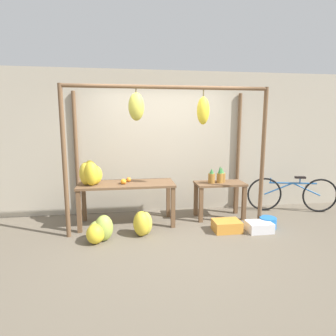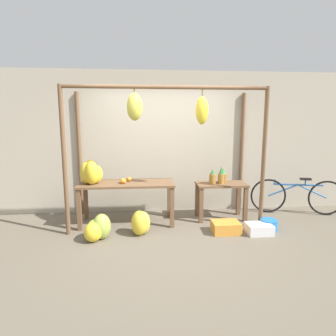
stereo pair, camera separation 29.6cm
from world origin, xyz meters
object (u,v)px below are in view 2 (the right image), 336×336
(fruit_crate_white, at_px, (226,227))
(fruit_crate_purple, at_px, (259,229))
(banana_pile_ground_right, at_px, (140,223))
(parked_bicycle, at_px, (297,196))
(banana_pile_on_table, at_px, (91,173))
(banana_pile_ground_left, at_px, (97,229))
(orange_pile, at_px, (125,181))
(pineapple_cluster, at_px, (219,177))
(blue_bucket, at_px, (269,225))

(fruit_crate_white, distance_m, fruit_crate_purple, 0.54)
(banana_pile_ground_right, bearing_deg, parked_bicycle, 14.10)
(banana_pile_on_table, height_order, parked_bicycle, banana_pile_on_table)
(banana_pile_ground_left, height_order, parked_bicycle, parked_bicycle)
(banana_pile_on_table, xyz_separation_m, fruit_crate_white, (2.25, -0.52, -0.86))
(fruit_crate_white, bearing_deg, fruit_crate_purple, -10.60)
(banana_pile_ground_right, height_order, fruit_crate_white, banana_pile_ground_right)
(fruit_crate_purple, bearing_deg, fruit_crate_white, 169.40)
(banana_pile_ground_left, xyz_separation_m, fruit_crate_white, (2.08, 0.12, -0.08))
(orange_pile, relative_size, banana_pile_ground_right, 0.64)
(banana_pile_on_table, bearing_deg, fruit_crate_white, -13.10)
(fruit_crate_white, bearing_deg, banana_pile_ground_left, -176.80)
(pineapple_cluster, height_order, parked_bicycle, pineapple_cluster)
(orange_pile, relative_size, blue_bucket, 0.91)
(banana_pile_on_table, xyz_separation_m, fruit_crate_purple, (2.78, -0.62, -0.86))
(orange_pile, xyz_separation_m, banana_pile_ground_left, (-0.39, -0.67, -0.62))
(fruit_crate_white, bearing_deg, pineapple_cluster, 85.30)
(orange_pile, bearing_deg, fruit_crate_purple, -16.50)
(banana_pile_ground_left, height_order, fruit_crate_white, banana_pile_ground_left)
(fruit_crate_white, height_order, fruit_crate_purple, fruit_crate_white)
(banana_pile_on_table, height_order, banana_pile_ground_left, banana_pile_on_table)
(pineapple_cluster, distance_m, blue_bucket, 1.19)
(parked_bicycle, bearing_deg, blue_bucket, -139.79)
(fruit_crate_purple, bearing_deg, banana_pile_ground_left, -179.63)
(fruit_crate_white, xyz_separation_m, blue_bucket, (0.76, 0.04, -0.00))
(parked_bicycle, height_order, fruit_crate_purple, parked_bicycle)
(banana_pile_ground_right, relative_size, fruit_crate_white, 0.91)
(banana_pile_on_table, xyz_separation_m, banana_pile_ground_left, (0.17, -0.64, -0.77))
(orange_pile, distance_m, banana_pile_ground_left, 1.00)
(banana_pile_on_table, bearing_deg, orange_pile, 3.29)
(banana_pile_ground_left, xyz_separation_m, fruit_crate_purple, (2.61, 0.02, -0.09))
(pineapple_cluster, bearing_deg, banana_pile_on_table, -176.05)
(orange_pile, xyz_separation_m, parked_bicycle, (3.36, 0.27, -0.43))
(banana_pile_ground_left, relative_size, fruit_crate_white, 1.11)
(banana_pile_on_table, height_order, fruit_crate_purple, banana_pile_on_table)
(blue_bucket, distance_m, fruit_crate_purple, 0.27)
(parked_bicycle, bearing_deg, pineapple_cluster, -175.08)
(banana_pile_on_table, xyz_separation_m, orange_pile, (0.57, 0.03, -0.15))
(banana_pile_ground_right, relative_size, blue_bucket, 1.42)
(orange_pile, bearing_deg, blue_bucket, -11.82)
(parked_bicycle, relative_size, fruit_crate_purple, 4.31)
(banana_pile_ground_right, distance_m, fruit_crate_white, 1.42)
(orange_pile, height_order, fruit_crate_white, orange_pile)
(banana_pile_ground_right, bearing_deg, fruit_crate_white, -1.81)
(fruit_crate_white, relative_size, fruit_crate_purple, 1.11)
(banana_pile_ground_left, relative_size, banana_pile_ground_right, 1.22)
(banana_pile_ground_right, xyz_separation_m, fruit_crate_white, (1.42, -0.04, -0.10))
(orange_pile, bearing_deg, pineapple_cluster, 4.16)
(pineapple_cluster, relative_size, fruit_crate_white, 0.77)
(pineapple_cluster, height_order, fruit_crate_white, pineapple_cluster)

